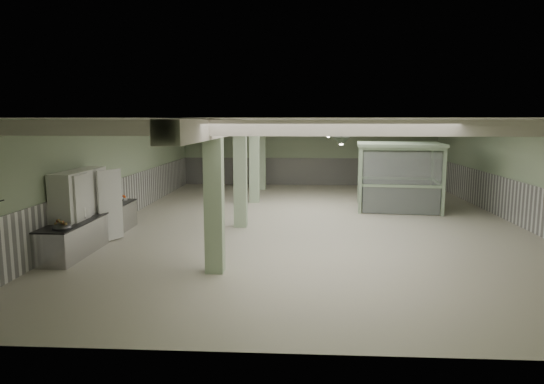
# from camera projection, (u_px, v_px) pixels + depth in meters

# --- Properties ---
(floor) EXTENTS (20.00, 20.00, 0.00)m
(floor) POSITION_uv_depth(u_px,v_px,m) (314.00, 221.00, 17.30)
(floor) COLOR beige
(floor) RESTS_ON ground
(ceiling) EXTENTS (14.00, 20.00, 0.02)m
(ceiling) POSITION_uv_depth(u_px,v_px,m) (315.00, 119.00, 16.78)
(ceiling) COLOR white
(ceiling) RESTS_ON wall_back
(wall_back) EXTENTS (14.00, 0.02, 3.60)m
(wall_back) POSITION_uv_depth(u_px,v_px,m) (309.00, 153.00, 26.91)
(wall_back) COLOR #99AB89
(wall_back) RESTS_ON floor
(wall_front) EXTENTS (14.00, 0.02, 3.60)m
(wall_front) POSITION_uv_depth(u_px,v_px,m) (334.00, 241.00, 7.16)
(wall_front) COLOR #99AB89
(wall_front) RESTS_ON floor
(wall_left) EXTENTS (0.02, 20.00, 3.60)m
(wall_left) POSITION_uv_depth(u_px,v_px,m) (120.00, 170.00, 17.44)
(wall_left) COLOR #99AB89
(wall_left) RESTS_ON floor
(wall_right) EXTENTS (0.02, 20.00, 3.60)m
(wall_right) POSITION_uv_depth(u_px,v_px,m) (518.00, 172.00, 16.64)
(wall_right) COLOR #99AB89
(wall_right) RESTS_ON floor
(wainscot_left) EXTENTS (0.05, 19.90, 1.50)m
(wainscot_left) POSITION_uv_depth(u_px,v_px,m) (122.00, 199.00, 17.59)
(wainscot_left) COLOR silver
(wainscot_left) RESTS_ON floor
(wainscot_right) EXTENTS (0.05, 19.90, 1.50)m
(wainscot_right) POSITION_uv_depth(u_px,v_px,m) (516.00, 202.00, 16.79)
(wainscot_right) COLOR silver
(wainscot_right) RESTS_ON floor
(wainscot_back) EXTENTS (13.90, 0.05, 1.50)m
(wainscot_back) POSITION_uv_depth(u_px,v_px,m) (309.00, 171.00, 27.04)
(wainscot_back) COLOR silver
(wainscot_back) RESTS_ON floor
(girder) EXTENTS (0.45, 19.90, 0.40)m
(girder) POSITION_uv_depth(u_px,v_px,m) (243.00, 126.00, 16.95)
(girder) COLOR white
(girder) RESTS_ON ceiling
(beam_a) EXTENTS (13.90, 0.35, 0.32)m
(beam_a) POSITION_uv_depth(u_px,v_px,m) (327.00, 128.00, 9.39)
(beam_a) COLOR white
(beam_a) RESTS_ON ceiling
(beam_b) EXTENTS (13.90, 0.35, 0.32)m
(beam_b) POSITION_uv_depth(u_px,v_px,m) (321.00, 126.00, 11.86)
(beam_b) COLOR white
(beam_b) RESTS_ON ceiling
(beam_c) EXTENTS (13.90, 0.35, 0.32)m
(beam_c) POSITION_uv_depth(u_px,v_px,m) (318.00, 125.00, 14.33)
(beam_c) COLOR white
(beam_c) RESTS_ON ceiling
(beam_d) EXTENTS (13.90, 0.35, 0.32)m
(beam_d) POSITION_uv_depth(u_px,v_px,m) (315.00, 125.00, 16.80)
(beam_d) COLOR white
(beam_d) RESTS_ON ceiling
(beam_e) EXTENTS (13.90, 0.35, 0.32)m
(beam_e) POSITION_uv_depth(u_px,v_px,m) (313.00, 124.00, 19.27)
(beam_e) COLOR white
(beam_e) RESTS_ON ceiling
(beam_f) EXTENTS (13.90, 0.35, 0.32)m
(beam_f) POSITION_uv_depth(u_px,v_px,m) (312.00, 124.00, 21.74)
(beam_f) COLOR white
(beam_f) RESTS_ON ceiling
(beam_g) EXTENTS (13.90, 0.35, 0.32)m
(beam_g) POSITION_uv_depth(u_px,v_px,m) (310.00, 124.00, 24.21)
(beam_g) COLOR white
(beam_g) RESTS_ON ceiling
(column_a) EXTENTS (0.42, 0.42, 3.60)m
(column_a) POSITION_uv_depth(u_px,v_px,m) (214.00, 197.00, 11.25)
(column_a) COLOR #A9C39D
(column_a) RESTS_ON floor
(column_b) EXTENTS (0.42, 0.42, 3.60)m
(column_b) POSITION_uv_depth(u_px,v_px,m) (240.00, 174.00, 16.19)
(column_b) COLOR #A9C39D
(column_b) RESTS_ON floor
(column_c) EXTENTS (0.42, 0.42, 3.60)m
(column_c) POSITION_uv_depth(u_px,v_px,m) (254.00, 161.00, 21.13)
(column_c) COLOR #A9C39D
(column_c) RESTS_ON floor
(column_d) EXTENTS (0.42, 0.42, 3.60)m
(column_d) POSITION_uv_depth(u_px,v_px,m) (262.00, 155.00, 25.08)
(column_d) COLOR #A9C39D
(column_d) RESTS_ON floor
(pendant_front) EXTENTS (0.44, 0.44, 0.22)m
(pendant_front) POSITION_uv_depth(u_px,v_px,m) (341.00, 142.00, 11.89)
(pendant_front) COLOR #2D3B2C
(pendant_front) RESTS_ON ceiling
(pendant_mid) EXTENTS (0.44, 0.44, 0.22)m
(pendant_mid) POSITION_uv_depth(u_px,v_px,m) (328.00, 135.00, 17.32)
(pendant_mid) COLOR #2D3B2C
(pendant_mid) RESTS_ON ceiling
(pendant_back) EXTENTS (0.44, 0.44, 0.22)m
(pendant_back) POSITION_uv_depth(u_px,v_px,m) (322.00, 132.00, 22.26)
(pendant_back) COLOR #2D3B2C
(pendant_back) RESTS_ON ceiling
(prep_counter) EXTENTS (0.91, 5.20, 0.91)m
(prep_counter) POSITION_uv_depth(u_px,v_px,m) (93.00, 228.00, 14.15)
(prep_counter) COLOR #ADACB1
(prep_counter) RESTS_ON floor
(pitcher_near) EXTENTS (0.22, 0.23, 0.24)m
(pitcher_near) POSITION_uv_depth(u_px,v_px,m) (121.00, 198.00, 15.98)
(pitcher_near) COLOR #ADACB1
(pitcher_near) RESTS_ON prep_counter
(pitcher_far) EXTENTS (0.28, 0.31, 0.32)m
(pitcher_far) POSITION_uv_depth(u_px,v_px,m) (65.00, 217.00, 12.63)
(pitcher_far) COLOR #ADACB1
(pitcher_far) RESTS_ON prep_counter
(veg_colander) EXTENTS (0.61, 0.61, 0.21)m
(veg_colander) POSITION_uv_depth(u_px,v_px,m) (62.00, 225.00, 11.97)
(veg_colander) COLOR #3D3D41
(veg_colander) RESTS_ON prep_counter
(orange_bowl) EXTENTS (0.33, 0.33, 0.10)m
(orange_bowl) POSITION_uv_depth(u_px,v_px,m) (123.00, 199.00, 16.23)
(orange_bowl) COLOR #B2B2B7
(orange_bowl) RESTS_ON prep_counter
(walkin_cooler) EXTENTS (0.96, 2.40, 2.20)m
(walkin_cooler) POSITION_uv_depth(u_px,v_px,m) (81.00, 209.00, 13.57)
(walkin_cooler) COLOR silver
(walkin_cooler) RESTS_ON floor
(guard_booth) EXTENTS (3.59, 3.14, 2.68)m
(guard_booth) POSITION_uv_depth(u_px,v_px,m) (399.00, 165.00, 19.50)
(guard_booth) COLOR #92AC89
(guard_booth) RESTS_ON floor
(filing_cabinet) EXTENTS (0.50, 0.60, 1.11)m
(filing_cabinet) POSITION_uv_depth(u_px,v_px,m) (440.00, 195.00, 19.69)
(filing_cabinet) COLOR #606352
(filing_cabinet) RESTS_ON floor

